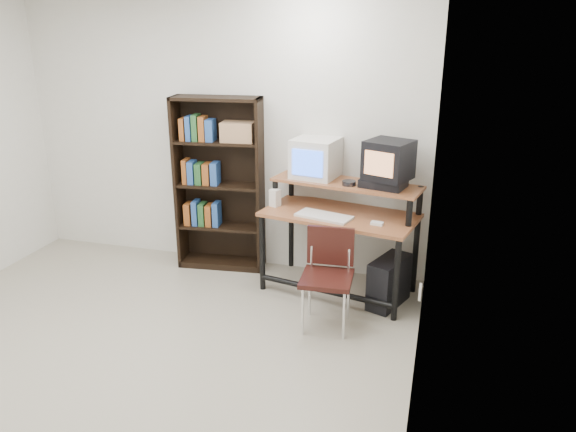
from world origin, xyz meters
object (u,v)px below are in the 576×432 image
(crt_tv, at_px, (389,160))
(bookshelf, at_px, (220,182))
(crt_monitor, at_px, (316,158))
(school_chair, at_px, (328,268))
(computer_desk, at_px, (341,216))
(pc_tower, at_px, (389,282))

(crt_tv, height_order, bookshelf, bookshelf)
(crt_monitor, relative_size, crt_tv, 0.99)
(crt_tv, height_order, school_chair, crt_tv)
(crt_monitor, height_order, bookshelf, bookshelf)
(crt_monitor, xyz_separation_m, school_chair, (0.30, -0.83, -0.67))
(computer_desk, xyz_separation_m, crt_monitor, (-0.28, 0.21, 0.45))
(computer_desk, distance_m, school_chair, 0.65)
(crt_tv, bearing_deg, school_chair, -96.55)
(computer_desk, distance_m, pc_tower, 0.69)
(school_chair, xyz_separation_m, bookshelf, (-1.24, 0.85, 0.38))
(computer_desk, bearing_deg, school_chair, -76.41)
(bookshelf, bearing_deg, computer_desk, -16.79)
(computer_desk, xyz_separation_m, pc_tower, (0.46, -0.17, -0.49))
(computer_desk, relative_size, crt_tv, 3.18)
(crt_tv, xyz_separation_m, pc_tower, (0.09, -0.23, -1.00))
(crt_monitor, bearing_deg, pc_tower, -17.29)
(crt_monitor, xyz_separation_m, pc_tower, (0.74, -0.38, -0.94))
(computer_desk, xyz_separation_m, bookshelf, (-1.22, 0.23, 0.16))
(computer_desk, height_order, pc_tower, computer_desk)
(school_chair, distance_m, bookshelf, 1.55)
(pc_tower, height_order, bookshelf, bookshelf)
(crt_monitor, bearing_deg, school_chair, -60.29)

